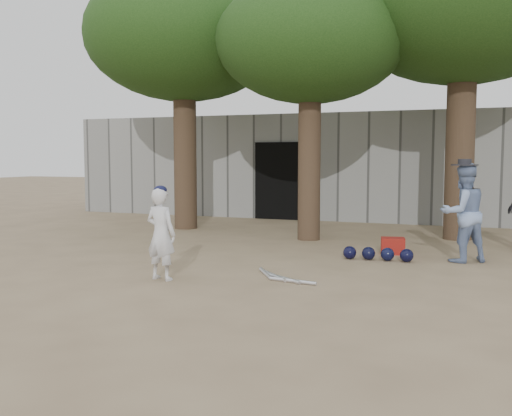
% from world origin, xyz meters
% --- Properties ---
extents(ground, '(70.00, 70.00, 0.00)m').
position_xyz_m(ground, '(0.00, 0.00, 0.00)').
color(ground, '#937C5E').
rests_on(ground, ground).
extents(boy_player, '(0.53, 0.39, 1.33)m').
position_xyz_m(boy_player, '(-0.30, -0.48, 0.67)').
color(boy_player, silver).
rests_on(boy_player, ground).
extents(spectator_blue, '(1.03, 0.98, 1.67)m').
position_xyz_m(spectator_blue, '(3.74, 2.57, 0.84)').
color(spectator_blue, '#7C93BF').
rests_on(spectator_blue, ground).
extents(red_bag, '(0.47, 0.39, 0.30)m').
position_xyz_m(red_bag, '(2.54, 2.96, 0.15)').
color(red_bag, maroon).
rests_on(red_bag, ground).
extents(back_building, '(16.00, 5.24, 3.00)m').
position_xyz_m(back_building, '(-0.00, 10.33, 1.50)').
color(back_building, gray).
rests_on(back_building, ground).
extents(helmet_row, '(1.19, 0.29, 0.23)m').
position_xyz_m(helmet_row, '(2.39, 2.19, 0.12)').
color(helmet_row, black).
rests_on(helmet_row, ground).
extents(bat_pile, '(1.12, 0.78, 0.06)m').
position_xyz_m(bat_pile, '(1.27, 0.17, 0.03)').
color(bat_pile, silver).
rests_on(bat_pile, ground).
extents(tree_row, '(11.40, 5.80, 6.69)m').
position_xyz_m(tree_row, '(0.74, 5.02, 4.69)').
color(tree_row, brown).
rests_on(tree_row, ground).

